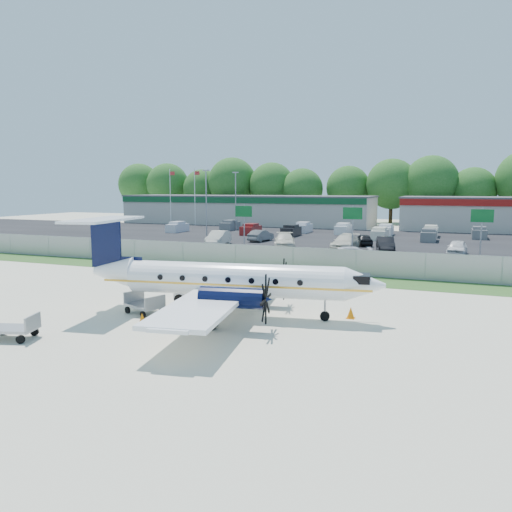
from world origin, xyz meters
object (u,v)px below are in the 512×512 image
at_px(aircraft, 228,279).
at_px(baggage_cart_far, 144,304).
at_px(pushback_tug, 196,291).
at_px(baggage_cart_near, 11,328).

bearing_deg(aircraft, baggage_cart_far, -162.86).
distance_m(aircraft, pushback_tug, 4.26).
distance_m(aircraft, baggage_cart_far, 4.72).
xyz_separation_m(baggage_cart_near, baggage_cart_far, (2.93, 5.96, -0.01)).
distance_m(baggage_cart_near, baggage_cart_far, 6.64).
bearing_deg(baggage_cart_far, aircraft, 17.14).
relative_size(aircraft, baggage_cart_far, 6.75).
xyz_separation_m(aircraft, baggage_cart_far, (-4.30, -1.33, -1.42)).
xyz_separation_m(pushback_tug, baggage_cart_near, (-4.01, -9.73, -0.07)).
bearing_deg(pushback_tug, aircraft, -37.15).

